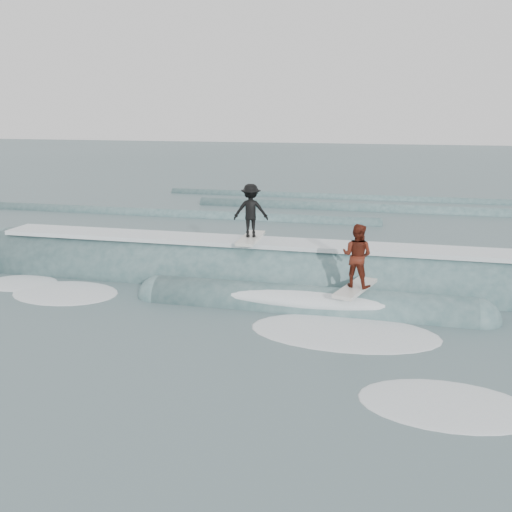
# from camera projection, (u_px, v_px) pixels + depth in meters

# --- Properties ---
(ground) EXTENTS (160.00, 160.00, 0.00)m
(ground) POSITION_uv_depth(u_px,v_px,m) (232.00, 321.00, 15.08)
(ground) COLOR #405B5E
(ground) RESTS_ON ground
(breaking_wave) EXTENTS (21.23, 4.08, 2.59)m
(breaking_wave) POSITION_uv_depth(u_px,v_px,m) (269.00, 283.00, 18.21)
(breaking_wave) COLOR #395C60
(breaking_wave) RESTS_ON ground
(surfer_black) EXTENTS (1.18, 2.01, 1.80)m
(surfer_black) POSITION_uv_depth(u_px,v_px,m) (251.00, 213.00, 18.10)
(surfer_black) COLOR silver
(surfer_black) RESTS_ON ground
(surfer_red) EXTENTS (1.12, 2.07, 1.84)m
(surfer_red) POSITION_uv_depth(u_px,v_px,m) (357.00, 259.00, 15.43)
(surfer_red) COLOR silver
(surfer_red) RESTS_ON ground
(whitewater) EXTENTS (15.30, 6.77, 0.10)m
(whitewater) POSITION_uv_depth(u_px,v_px,m) (217.00, 323.00, 14.96)
(whitewater) COLOR white
(whitewater) RESTS_ON ground
(far_swells) EXTENTS (33.49, 8.65, 0.80)m
(far_swells) POSITION_uv_depth(u_px,v_px,m) (309.00, 209.00, 31.82)
(far_swells) COLOR #395C60
(far_swells) RESTS_ON ground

